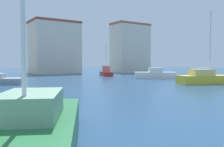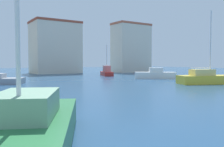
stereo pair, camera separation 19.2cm
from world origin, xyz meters
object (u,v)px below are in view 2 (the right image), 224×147
object	(u,v)px
motorboat_white_far_right	(155,74)
sailboat_yellow_inner_mooring	(209,78)
sailboat_green_center_channel	(21,135)
sailboat_red_distant_east	(107,72)

from	to	relation	value
motorboat_white_far_right	sailboat_yellow_inner_mooring	world-z (taller)	sailboat_yellow_inner_mooring
sailboat_green_center_channel	sailboat_red_distant_east	xyz separation A→B (m)	(21.83, 30.50, 0.04)
motorboat_white_far_right	sailboat_yellow_inner_mooring	bearing A→B (deg)	-95.24
sailboat_green_center_channel	sailboat_red_distant_east	distance (m)	37.50
sailboat_yellow_inner_mooring	sailboat_green_center_channel	bearing A→B (deg)	-156.50
motorboat_white_far_right	sailboat_red_distant_east	bearing A→B (deg)	103.19
motorboat_white_far_right	sailboat_yellow_inner_mooring	xyz separation A→B (m)	(-0.91, -9.92, 0.02)
motorboat_white_far_right	sailboat_yellow_inner_mooring	distance (m)	9.96
sailboat_green_center_channel	motorboat_white_far_right	size ratio (longest dim) A/B	1.54
sailboat_yellow_inner_mooring	sailboat_red_distant_east	size ratio (longest dim) A/B	1.49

